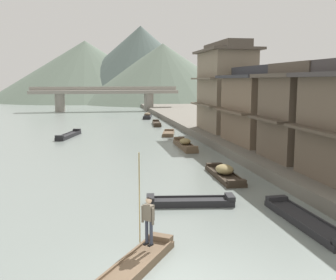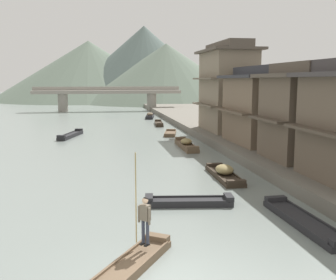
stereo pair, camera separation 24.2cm
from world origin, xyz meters
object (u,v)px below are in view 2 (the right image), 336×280
at_px(boat_midriver_upstream, 159,124).
at_px(house_waterfront_narrow, 227,88).
at_px(boat_moored_far, 71,135).
at_px(boat_moored_second, 189,202).
at_px(boat_moored_third, 150,116).
at_px(boat_crossing_west, 224,173).
at_px(stone_bridge, 108,95).
at_px(house_waterfront_tall, 266,106).
at_px(boat_moored_nearest, 170,134).
at_px(boat_midriver_drifting, 304,222).
at_px(boatman_person, 144,215).
at_px(boat_foreground_poled, 129,267).
at_px(house_waterfront_second, 304,112).
at_px(boat_upstream_distant, 186,145).

relative_size(boat_midriver_upstream, house_waterfront_narrow, 0.56).
bearing_deg(boat_midriver_upstream, boat_moored_far, -138.26).
bearing_deg(house_waterfront_narrow, boat_moored_second, -112.05).
bearing_deg(boat_moored_third, house_waterfront_narrow, -77.11).
bearing_deg(boat_crossing_west, stone_bridge, 95.95).
height_order(boat_crossing_west, house_waterfront_tall, house_waterfront_tall).
bearing_deg(boat_midriver_upstream, boat_moored_nearest, -90.96).
bearing_deg(boat_moored_far, boat_midriver_drifting, -68.22).
distance_m(boatman_person, boat_crossing_west, 11.54).
relative_size(boat_foreground_poled, boat_crossing_west, 0.86).
relative_size(boat_moored_second, house_waterfront_narrow, 0.47).
distance_m(boat_moored_nearest, house_waterfront_tall, 12.94).
relative_size(boat_foreground_poled, house_waterfront_second, 0.68).
bearing_deg(boat_foreground_poled, house_waterfront_second, 45.36).
xyz_separation_m(boat_moored_nearest, boat_moored_third, (0.28, 19.61, 0.15)).
bearing_deg(boat_moored_second, boat_foreground_poled, -117.96).
distance_m(boat_midriver_upstream, stone_bridge, 26.08).
relative_size(boatman_person, house_waterfront_second, 0.50).
height_order(boatman_person, house_waterfront_second, house_waterfront_second).
bearing_deg(stone_bridge, house_waterfront_narrow, -73.37).
bearing_deg(boat_moored_far, house_waterfront_second, -48.49).
xyz_separation_m(boat_foreground_poled, boat_midriver_upstream, (6.73, 39.44, 0.03)).
distance_m(boat_moored_far, boat_upstream_distant, 13.26).
bearing_deg(boat_midriver_upstream, house_waterfront_tall, -74.07).
relative_size(boat_foreground_poled, boat_moored_third, 0.70).
height_order(boat_moored_second, house_waterfront_narrow, house_waterfront_narrow).
bearing_deg(boat_midriver_drifting, boat_moored_far, 111.78).
relative_size(boat_midriver_upstream, stone_bridge, 0.18).
distance_m(boat_foreground_poled, house_waterfront_second, 17.55).
distance_m(boatman_person, house_waterfront_second, 16.26).
bearing_deg(boat_midriver_upstream, boatman_person, -99.06).
distance_m(boat_midriver_drifting, house_waterfront_tall, 17.59).
distance_m(boat_moored_far, boat_crossing_west, 21.79).
relative_size(boat_moored_second, boat_moored_third, 0.70).
xyz_separation_m(boat_foreground_poled, boat_crossing_west, (6.44, 10.83, 0.14)).
bearing_deg(house_waterfront_second, boat_moored_far, 131.51).
distance_m(boatman_person, boat_moored_far, 29.50).
xyz_separation_m(boat_moored_second, boat_moored_third, (3.62, 43.58, 0.12)).
bearing_deg(boat_moored_far, boat_midriver_upstream, 41.74).
xyz_separation_m(boatman_person, boat_moored_third, (6.26, 48.72, -1.15)).
xyz_separation_m(boat_moored_third, boat_moored_far, (-10.59, -19.57, -0.10)).
bearing_deg(boat_midriver_upstream, boat_midriver_drifting, -89.29).
xyz_separation_m(house_waterfront_tall, house_waterfront_narrow, (-0.61, 8.40, 1.30)).
bearing_deg(boat_moored_far, house_waterfront_narrow, -9.29).
relative_size(boat_midriver_drifting, stone_bridge, 0.20).
bearing_deg(house_waterfront_narrow, boatman_person, -113.07).
bearing_deg(boat_upstream_distant, boat_moored_far, 140.41).
height_order(boat_midriver_drifting, stone_bridge, stone_bridge).
distance_m(boat_moored_nearest, boat_moored_third, 19.61).
bearing_deg(boat_upstream_distant, stone_bridge, 97.49).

